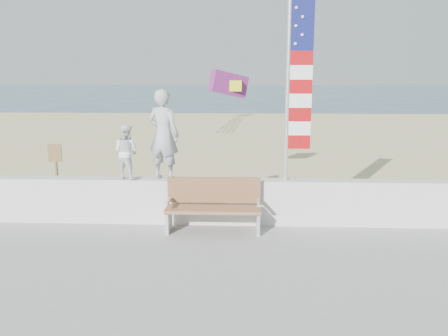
{
  "coord_description": "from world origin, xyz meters",
  "views": [
    {
      "loc": [
        0.6,
        -7.14,
        3.16
      ],
      "look_at": [
        0.2,
        1.8,
        1.35
      ],
      "focal_mm": 38.0,
      "sensor_mm": 36.0,
      "label": 1
    }
  ],
  "objects_px": {
    "bench": "(213,205)",
    "flag": "(295,81)",
    "child": "(126,152)",
    "adult": "(163,135)"
  },
  "relations": [
    {
      "from": "bench",
      "to": "adult",
      "type": "bearing_deg",
      "value": 155.67
    },
    {
      "from": "adult",
      "to": "bench",
      "type": "bearing_deg",
      "value": 175.75
    },
    {
      "from": "child",
      "to": "flag",
      "type": "xyz_separation_m",
      "value": [
        3.27,
        -0.0,
        1.37
      ]
    },
    {
      "from": "adult",
      "to": "bench",
      "type": "height_order",
      "value": "adult"
    },
    {
      "from": "adult",
      "to": "bench",
      "type": "relative_size",
      "value": 0.98
    },
    {
      "from": "bench",
      "to": "flag",
      "type": "xyz_separation_m",
      "value": [
        1.52,
        0.45,
        2.3
      ]
    },
    {
      "from": "bench",
      "to": "flag",
      "type": "distance_m",
      "value": 2.8
    },
    {
      "from": "child",
      "to": "adult",
      "type": "bearing_deg",
      "value": -155.56
    },
    {
      "from": "adult",
      "to": "flag",
      "type": "distance_m",
      "value": 2.72
    },
    {
      "from": "bench",
      "to": "flag",
      "type": "relative_size",
      "value": 0.51
    }
  ]
}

